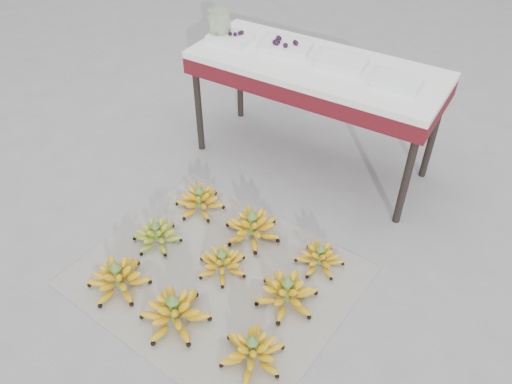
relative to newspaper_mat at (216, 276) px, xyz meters
The scene contains 17 objects.
ground 0.05m from the newspaper_mat, 60.70° to the left, with size 60.00×60.00×0.00m, color gray.
newspaper_mat is the anchor object (origin of this frame).
bunch_front_left 0.46m from the newspaper_mat, 140.08° to the right, with size 0.33×0.33×0.18m.
bunch_front_center 0.32m from the newspaper_mat, 90.78° to the right, with size 0.31×0.31×0.19m.
bunch_front_right 0.49m from the newspaper_mat, 37.03° to the right, with size 0.36×0.36×0.17m.
bunch_mid_left 0.39m from the newspaper_mat, behind, with size 0.28×0.28×0.15m.
bunch_mid_center 0.07m from the newspaper_mat, 82.07° to the left, with size 0.31×0.31×0.15m.
bunch_mid_right 0.37m from the newspaper_mat, ahead, with size 0.38×0.38×0.18m.
bunch_back_left 0.50m from the newspaper_mat, 135.20° to the left, with size 0.27×0.27×0.17m.
bunch_back_center 0.33m from the newspaper_mat, 88.76° to the left, with size 0.32×0.32×0.18m.
bunch_back_right 0.52m from the newspaper_mat, 39.27° to the left, with size 0.28×0.28×0.14m.
vendor_table 1.22m from the newspaper_mat, 92.08° to the left, with size 1.41×0.56×0.67m.
tray_far_left 1.39m from the newspaper_mat, 119.15° to the left, with size 0.24×0.18×0.06m.
tray_left 1.33m from the newspaper_mat, 102.62° to the left, with size 0.31×0.25×0.07m.
tray_right 1.30m from the newspaper_mat, 84.90° to the left, with size 0.27×0.21×0.04m.
tray_far_right 1.32m from the newspaper_mat, 67.87° to the left, with size 0.23×0.17×0.04m.
glass_jar 1.45m from the newspaper_mat, 122.16° to the left, with size 0.13×0.13×0.16m, color beige.
Camera 1 is at (0.96, -1.30, 1.90)m, focal length 35.00 mm.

